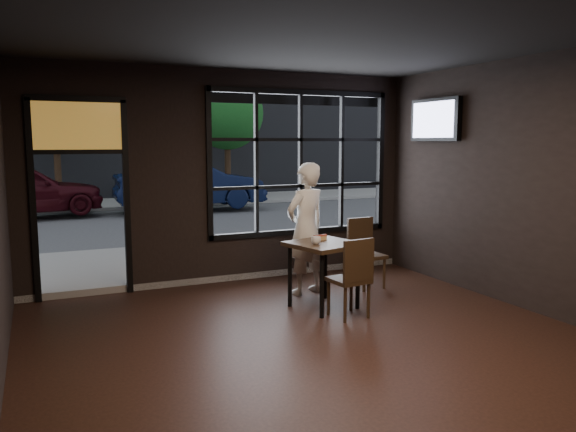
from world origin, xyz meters
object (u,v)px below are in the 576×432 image
cafe_table (324,275)px  chair_near (349,277)px  man (306,229)px  navy_car (190,184)px

cafe_table → chair_near: chair_near is taller
cafe_table → man: 0.88m
cafe_table → man: man is taller
cafe_table → navy_car: 10.64m
chair_near → man: size_ratio=0.54×
cafe_table → chair_near: (0.10, -0.46, 0.06)m
cafe_table → navy_car: navy_car is taller
navy_car → cafe_table: bearing=176.3°
man → navy_car: (0.89, 9.86, -0.09)m
chair_near → man: 1.26m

